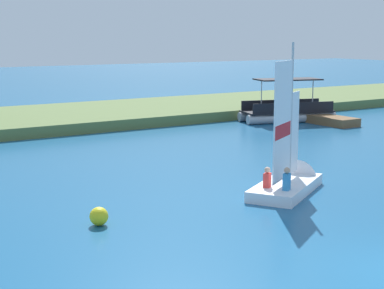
% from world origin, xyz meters
% --- Properties ---
extents(shore_bank, '(80.00, 10.45, 0.64)m').
position_xyz_m(shore_bank, '(0.00, 28.27, 0.32)').
color(shore_bank, '#5B703D').
rests_on(shore_bank, ground).
extents(wooden_dock, '(1.56, 6.81, 0.50)m').
position_xyz_m(wooden_dock, '(15.87, 20.14, 0.25)').
color(wooden_dock, brown).
rests_on(wooden_dock, ground).
extents(sailboat, '(4.44, 3.49, 5.70)m').
position_xyz_m(sailboat, '(3.07, 7.70, 0.37)').
color(sailboat, white).
rests_on(sailboat, ground).
extents(pontoon_boat, '(6.32, 3.61, 2.72)m').
position_xyz_m(pontoon_boat, '(14.53, 21.00, 0.65)').
color(pontoon_boat, '#B2B2B7').
rests_on(pontoon_boat, ground).
extents(channel_buoy, '(0.54, 0.54, 0.54)m').
position_xyz_m(channel_buoy, '(-4.58, 7.40, 0.27)').
color(channel_buoy, yellow).
rests_on(channel_buoy, ground).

